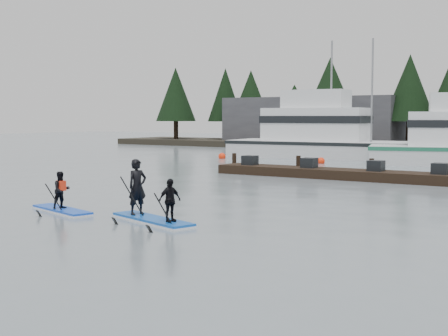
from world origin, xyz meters
The scene contains 8 objects.
ground centered at (0.00, 0.00, 0.00)m, with size 160.00×160.00×0.00m, color slate.
waterfront_building centered at (-14.00, 44.00, 2.50)m, with size 18.00×6.00×5.00m, color #4C4C51.
fishing_boat_large centered at (-5.42, 29.46, 0.73)m, with size 17.28×6.00×9.65m.
floating_dock centered at (1.34, 14.97, 0.23)m, with size 13.88×1.85×0.46m, color black.
buoy_b centered at (-3.91, 23.66, 0.00)m, with size 0.51×0.51×0.51m, color #FF2E0C.
buoy_a centered at (-11.91, 24.06, 0.00)m, with size 0.54×0.54×0.54m, color #FF2E0C.
paddleboard_solo centered at (-2.33, -0.04, 0.46)m, with size 2.92×1.42×1.80m.
paddleboard_duo centered at (1.27, 0.09, 0.62)m, with size 3.34×1.81×2.27m.
Camera 1 is at (12.93, -13.88, 3.07)m, focal length 50.00 mm.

